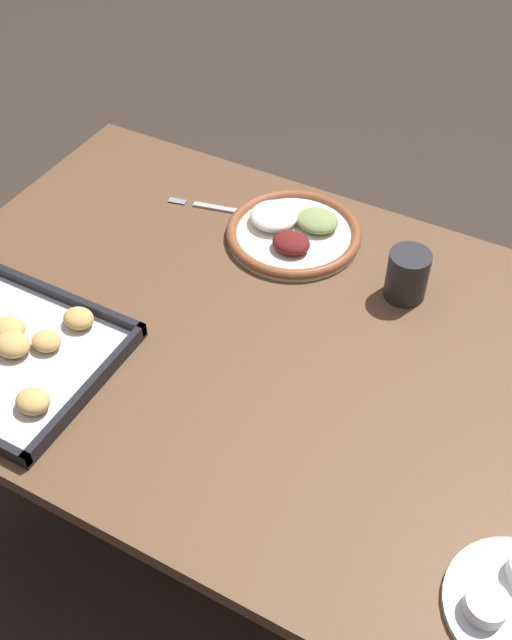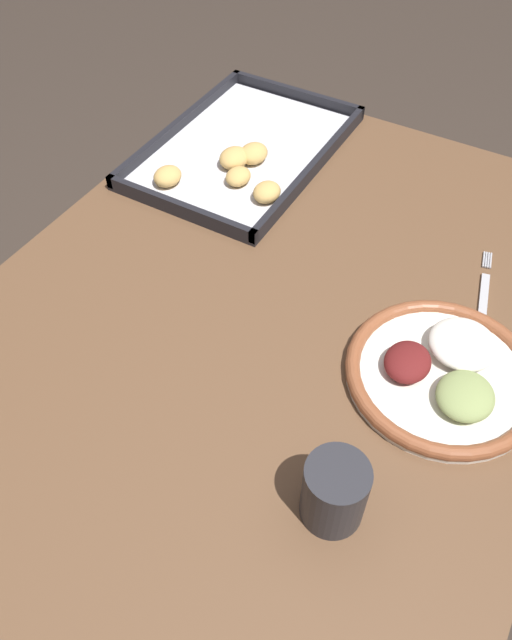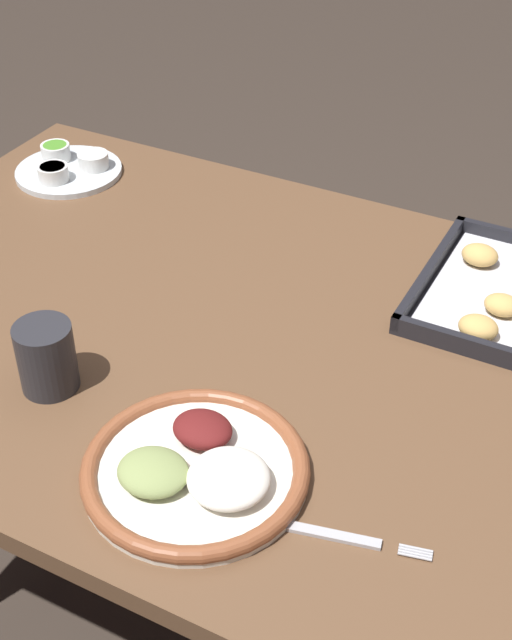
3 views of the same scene
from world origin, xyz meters
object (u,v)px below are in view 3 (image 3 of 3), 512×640
(fork, at_px, (330,535))
(saucer_plate, at_px, (68,167))
(dinner_plate, at_px, (196,469))
(drinking_cup, at_px, (46,357))

(fork, bearing_deg, saucer_plate, 131.84)
(saucer_plate, bearing_deg, dinner_plate, -42.28)
(dinner_plate, relative_size, fork, 1.36)
(dinner_plate, bearing_deg, saucer_plate, 137.72)
(fork, distance_m, saucer_plate, 0.90)
(saucer_plate, bearing_deg, fork, -35.47)
(dinner_plate, relative_size, saucer_plate, 1.39)
(dinner_plate, height_order, fork, dinner_plate)
(fork, xyz_separation_m, drinking_cup, (-0.41, 0.06, 0.04))
(saucer_plate, distance_m, drinking_cup, 0.57)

